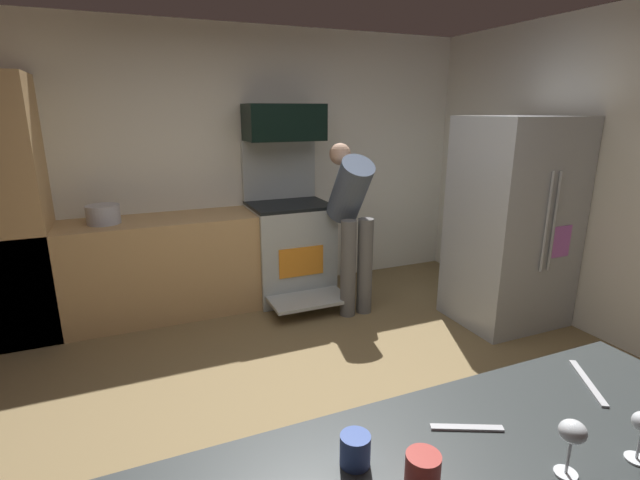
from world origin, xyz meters
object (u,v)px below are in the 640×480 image
stock_pot (103,214)px  person_cook (351,215)px  microwave (284,122)px  mug_tea (423,470)px  refrigerator (512,223)px  wine_glass_near (572,435)px  oven_range (290,246)px  mug_coffee (355,450)px

stock_pot → person_cook: bearing=-15.5°
microwave → stock_pot: (-1.65, -0.08, -0.73)m
mug_tea → person_cook: bearing=66.6°
refrigerator → wine_glass_near: bearing=-132.3°
oven_range → refrigerator: size_ratio=0.87×
person_cook → mug_coffee: person_cook is taller
mug_tea → mug_coffee: bearing=132.7°
microwave → mug_coffee: bearing=-105.9°
microwave → mug_tea: (-0.84, -3.51, -0.77)m
wine_glass_near → stock_pot: 3.74m
person_cook → oven_range: bearing=126.1°
oven_range → person_cook: (0.41, -0.56, 0.40)m
mug_coffee → mug_tea: bearing=-47.3°
microwave → refrigerator: microwave is taller
mug_coffee → refrigerator: bearing=38.1°
stock_pot → oven_range: bearing=-0.5°
person_cook → wine_glass_near: 3.11m
person_cook → stock_pot: person_cook is taller
oven_range → mug_coffee: (-0.96, -3.29, 0.43)m
oven_range → mug_tea: bearing=-103.7°
microwave → stock_pot: size_ratio=2.73×
person_cook → wine_glass_near: bearing=-106.3°
oven_range → person_cook: oven_range is taller
person_cook → mug_coffee: size_ratio=17.18×
oven_range → mug_coffee: 3.45m
oven_range → stock_pot: (-1.65, 0.01, 0.47)m
oven_range → refrigerator: refrigerator is taller
microwave → stock_pot: microwave is taller
microwave → oven_range: bearing=-90.0°
oven_range → microwave: bearing=90.0°
mug_coffee → mug_tea: mug_tea is taller
microwave → person_cook: 1.11m
wine_glass_near → mug_coffee: (-0.50, 0.25, -0.08)m
refrigerator → stock_pot: (-3.24, 1.30, 0.09)m
mug_coffee → stock_pot: bearing=101.8°
mug_coffee → wine_glass_near: bearing=-27.0°
oven_range → mug_coffee: oven_range is taller
oven_range → wine_glass_near: (-0.46, -3.54, 0.51)m
refrigerator → wine_glass_near: refrigerator is taller
refrigerator → person_cook: size_ratio=1.16×
refrigerator → person_cook: bearing=148.2°
refrigerator → person_cook: 1.39m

